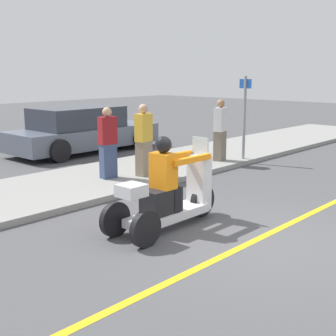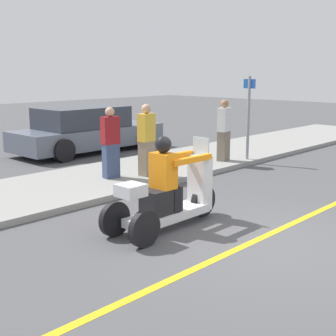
% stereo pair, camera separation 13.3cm
% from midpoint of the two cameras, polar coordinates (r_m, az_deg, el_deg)
% --- Properties ---
extents(ground_plane, '(60.00, 60.00, 0.00)m').
position_cam_midpoint_polar(ground_plane, '(7.09, 10.16, -8.64)').
color(ground_plane, '#4C4C4F').
extents(lane_stripe, '(24.00, 0.12, 0.01)m').
position_cam_midpoint_polar(lane_stripe, '(6.71, 7.93, -9.73)').
color(lane_stripe, gold).
rests_on(lane_stripe, ground).
extents(sidewalk_strip, '(28.00, 2.80, 0.12)m').
position_cam_midpoint_polar(sidewalk_strip, '(10.17, -12.24, -2.11)').
color(sidewalk_strip, gray).
rests_on(sidewalk_strip, ground).
extents(motorcycle_trike, '(2.24, 0.75, 1.49)m').
position_cam_midpoint_polar(motorcycle_trike, '(7.35, -0.44, -3.36)').
color(motorcycle_trike, black).
rests_on(motorcycle_trike, ground).
extents(spectator_end_of_line, '(0.42, 0.31, 1.60)m').
position_cam_midpoint_polar(spectator_end_of_line, '(12.37, 6.06, 4.46)').
color(spectator_end_of_line, '#726656').
rests_on(spectator_end_of_line, sidewalk_strip).
extents(spectator_by_tree, '(0.41, 0.28, 1.61)m').
position_cam_midpoint_polar(spectator_by_tree, '(10.51, -3.34, 3.25)').
color(spectator_by_tree, gray).
rests_on(spectator_by_tree, sidewalk_strip).
extents(spectator_near_curb, '(0.41, 0.29, 1.56)m').
position_cam_midpoint_polar(spectator_near_curb, '(10.33, -7.71, 2.88)').
color(spectator_near_curb, '#38476B').
rests_on(spectator_near_curb, sidewalk_strip).
extents(parked_car_lot_left, '(4.72, 2.01, 1.39)m').
position_cam_midpoint_polar(parked_car_lot_left, '(14.56, -10.69, 4.50)').
color(parked_car_lot_left, slate).
rests_on(parked_car_lot_left, ground).
extents(street_sign, '(0.08, 0.36, 2.20)m').
position_cam_midpoint_polar(street_sign, '(12.65, 9.01, 6.48)').
color(street_sign, gray).
rests_on(street_sign, sidewalk_strip).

